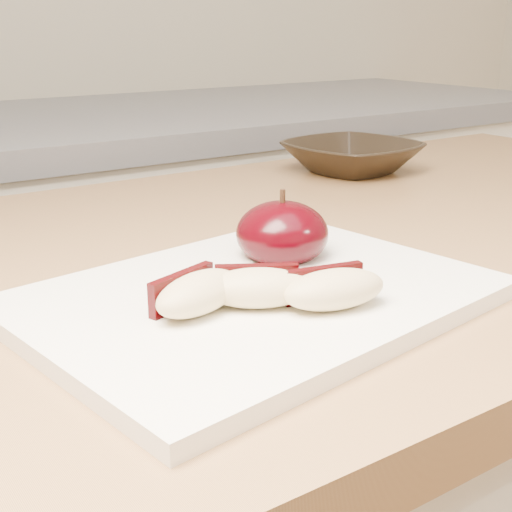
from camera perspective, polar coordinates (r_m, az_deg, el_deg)
cutting_board at (r=0.52m, az=-0.00°, el=-3.32°), size 0.36×0.28×0.01m
apple_half at (r=0.58m, az=2.10°, el=1.81°), size 0.08×0.08×0.06m
apple_wedge_a at (r=0.47m, az=-4.74°, el=-2.93°), size 0.08×0.06×0.03m
apple_wedge_b at (r=0.48m, az=0.15°, el=-2.50°), size 0.08×0.07×0.03m
apple_wedge_c at (r=0.48m, az=6.16°, el=-2.60°), size 0.08×0.05×0.03m
bowl at (r=0.98m, az=7.66°, el=7.85°), size 0.19×0.19×0.04m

